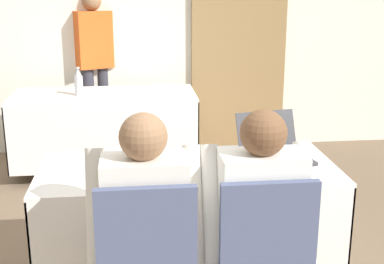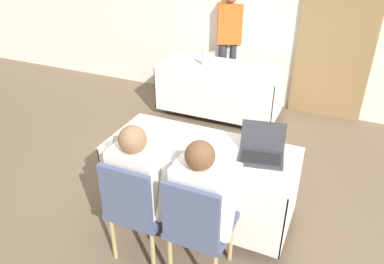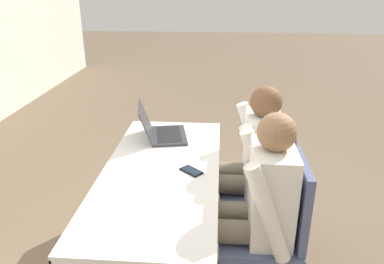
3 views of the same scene
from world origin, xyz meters
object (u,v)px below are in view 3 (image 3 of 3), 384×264
Objects in this scene: chair_near_right at (264,182)px; person_white_shirt at (249,160)px; laptop at (162,131)px; person_checkered_shirt at (256,202)px; chair_near_left at (273,227)px; cell_phone at (191,171)px.

person_white_shirt is (0.00, 0.10, 0.16)m from chair_near_right.
laptop is 0.35× the size of person_checkered_shirt.
chair_near_right is (0.50, 0.00, 0.00)m from chair_near_left.
laptop is 0.58m from cell_phone.
chair_near_left is at bearing -146.53° from laptop.
person_checkered_shirt is at bearing -150.95° from laptop.
chair_near_left is at bearing 90.00° from person_checkered_shirt.
person_white_shirt reaches higher than chair_near_right.
cell_phone is (-0.51, -0.25, -0.04)m from laptop.
person_checkered_shirt reaches higher than chair_near_right.
laptop is 2.72× the size of cell_phone.
cell_phone is 0.43m from person_checkered_shirt.
laptop is at bearing -108.77° from chair_near_right.
laptop is 0.97m from person_checkered_shirt.
laptop reaches higher than chair_near_right.
laptop is 0.45× the size of chair_near_right.
cell_phone is at bearing -60.32° from chair_near_right.
person_white_shirt is at bearing -168.15° from chair_near_left.
chair_near_right is at bearing 90.00° from person_white_shirt.
chair_near_right is at bearing -180.00° from chair_near_left.
chair_near_right is 0.78× the size of person_white_shirt.
chair_near_left reaches higher than cell_phone.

